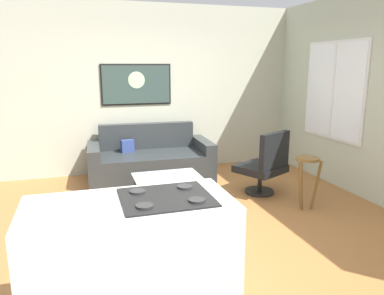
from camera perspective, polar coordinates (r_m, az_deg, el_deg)
The scene contains 10 objects.
ground at distance 4.36m, azimuth -1.06°, elevation -12.11°, with size 6.40×6.40×0.04m, color #A46936.
back_wall at distance 6.34m, azimuth -7.26°, elevation 8.90°, with size 6.40×0.05×2.80m, color beige.
right_wall at distance 5.55m, azimuth 25.17°, elevation 7.28°, with size 0.05×6.40×2.80m, color #B7C0A8.
couch at distance 5.95m, azimuth -6.48°, elevation -2.21°, with size 1.96×1.00×0.86m.
coffee_table at distance 4.84m, azimuth -3.89°, elevation -4.80°, with size 0.86×0.57×0.39m.
armchair at distance 5.28m, azimuth 11.26°, elevation -2.66°, with size 0.79×0.78×0.91m.
bar_stool at distance 4.87m, azimuth 17.34°, elevation -3.43°, with size 0.34×0.33×0.68m.
kitchen_counter at distance 2.66m, azimuth -9.26°, elevation -17.73°, with size 1.36×0.65×0.96m.
wall_painting at distance 6.27m, azimuth -8.59°, elevation 9.63°, with size 1.17×0.03×0.67m.
window at distance 5.98m, azimuth 21.07°, elevation 8.20°, with size 0.03×1.34×1.47m.
Camera 1 is at (-1.09, -3.81, 1.81)m, focal length 34.46 mm.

